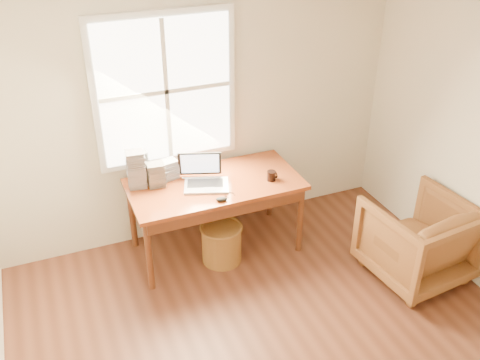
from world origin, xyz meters
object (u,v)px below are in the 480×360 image
object	(u,v)px
coffee_mug	(271,176)
cd_stack_a	(140,165)
armchair	(417,239)
wicker_stool	(222,244)
desk	(215,184)
laptop	(206,172)

from	to	relation	value
coffee_mug	cd_stack_a	distance (m)	1.22
armchair	wicker_stool	world-z (taller)	armchair
cd_stack_a	desk	bearing A→B (deg)	-29.64
armchair	cd_stack_a	distance (m)	2.62
armchair	coffee_mug	xyz separation A→B (m)	(-1.05, 0.89, 0.41)
desk	coffee_mug	world-z (taller)	coffee_mug
armchair	laptop	world-z (taller)	laptop
wicker_stool	laptop	xyz separation A→B (m)	(-0.08, 0.16, 0.72)
desk	laptop	world-z (taller)	laptop
coffee_mug	wicker_stool	bearing A→B (deg)	171.72
wicker_stool	laptop	distance (m)	0.74
desk	cd_stack_a	size ratio (longest dim) A/B	5.70
wicker_stool	coffee_mug	world-z (taller)	coffee_mug
armchair	coffee_mug	world-z (taller)	coffee_mug
desk	armchair	bearing A→B (deg)	-34.15
armchair	wicker_stool	distance (m)	1.79
desk	armchair	xyz separation A→B (m)	(1.55, -1.05, -0.34)
laptop	coffee_mug	bearing A→B (deg)	8.42
laptop	cd_stack_a	xyz separation A→B (m)	(-0.51, 0.39, -0.01)
coffee_mug	desk	bearing A→B (deg)	149.63
wicker_stool	armchair	bearing A→B (deg)	-28.49
desk	cd_stack_a	xyz separation A→B (m)	(-0.61, 0.35, 0.16)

